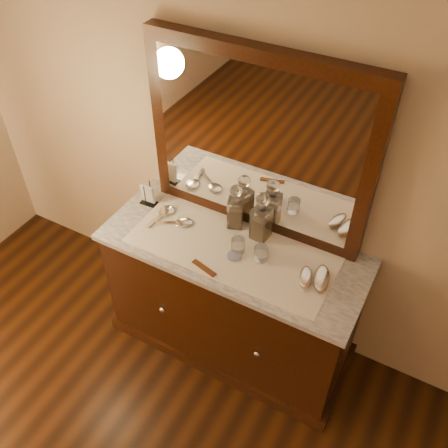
{
  "coord_description": "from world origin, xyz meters",
  "views": [
    {
      "loc": [
        0.84,
        0.33,
        2.71
      ],
      "look_at": [
        0.0,
        1.85,
        1.1
      ],
      "focal_mm": 39.43,
      "sensor_mm": 36.0,
      "label": 1
    }
  ],
  "objects": [
    {
      "name": "mirror_frame",
      "position": [
        0.0,
        2.2,
        1.35
      ],
      "size": [
        1.2,
        0.08,
        1.0
      ],
      "primitive_type": "cube",
      "color": "black",
      "rests_on": "marble_top"
    },
    {
      "name": "hand_mirror_outer",
      "position": [
        -0.47,
        2.0,
        0.86
      ],
      "size": [
        0.1,
        0.22,
        0.02
      ],
      "color": "silver",
      "rests_on": "lace_runner"
    },
    {
      "name": "napkin_rack",
      "position": [
        -0.6,
        2.04,
        0.91
      ],
      "size": [
        0.1,
        0.06,
        0.15
      ],
      "color": "black",
      "rests_on": "marble_top"
    },
    {
      "name": "decanter_right",
      "position": [
        0.09,
        2.1,
        0.97
      ],
      "size": [
        0.1,
        0.1,
        0.3
      ],
      "color": "brown",
      "rests_on": "lace_runner"
    },
    {
      "name": "knob_right",
      "position": [
        0.3,
        1.67,
        0.45
      ],
      "size": [
        0.04,
        0.04,
        0.04
      ],
      "primitive_type": "sphere",
      "color": "silver",
      "rests_on": "dresser_cabinet"
    },
    {
      "name": "lace_runner",
      "position": [
        0.0,
        1.94,
        0.85
      ],
      "size": [
        1.1,
        0.45,
        0.0
      ],
      "primitive_type": "cube",
      "color": "white",
      "rests_on": "marble_top"
    },
    {
      "name": "dresser_cabinet",
      "position": [
        0.0,
        1.96,
        0.41
      ],
      "size": [
        1.4,
        0.55,
        0.82
      ],
      "primitive_type": "cube",
      "color": "black",
      "rests_on": "floor"
    },
    {
      "name": "decanter_left",
      "position": [
        -0.07,
        2.11,
        0.96
      ],
      "size": [
        0.11,
        0.11,
        0.28
      ],
      "color": "brown",
      "rests_on": "lace_runner"
    },
    {
      "name": "hand_mirror_inner",
      "position": [
        -0.34,
        1.97,
        0.86
      ],
      "size": [
        0.2,
        0.15,
        0.02
      ],
      "color": "silver",
      "rests_on": "lace_runner"
    },
    {
      "name": "brush_near",
      "position": [
        0.42,
        1.92,
        0.87
      ],
      "size": [
        0.1,
        0.15,
        0.04
      ],
      "color": "#9C7A5F",
      "rests_on": "lace_runner"
    },
    {
      "name": "knob_left",
      "position": [
        -0.3,
        1.67,
        0.45
      ],
      "size": [
        0.04,
        0.04,
        0.04
      ],
      "primitive_type": "sphere",
      "color": "silver",
      "rests_on": "dresser_cabinet"
    },
    {
      "name": "tumblers",
      "position": [
        0.1,
        1.94,
        0.89
      ],
      "size": [
        0.2,
        0.08,
        0.08
      ],
      "color": "white",
      "rests_on": "lace_runner"
    },
    {
      "name": "dresser_plinth",
      "position": [
        0.0,
        1.96,
        0.04
      ],
      "size": [
        1.46,
        0.59,
        0.08
      ],
      "primitive_type": "cube",
      "color": "black",
      "rests_on": "floor"
    },
    {
      "name": "comb",
      "position": [
        -0.06,
        1.75,
        0.86
      ],
      "size": [
        0.15,
        0.06,
        0.01
      ],
      "primitive_type": "cube",
      "rotation": [
        0.0,
        0.0,
        -0.25
      ],
      "color": "brown",
      "rests_on": "lace_runner"
    },
    {
      "name": "brush_far",
      "position": [
        0.49,
        1.95,
        0.88
      ],
      "size": [
        0.12,
        0.19,
        0.05
      ],
      "color": "#9C7A5F",
      "rests_on": "lace_runner"
    },
    {
      "name": "pin_dish",
      "position": [
        0.04,
        1.89,
        0.86
      ],
      "size": [
        0.08,
        0.08,
        0.01
      ],
      "primitive_type": "cylinder",
      "rotation": [
        0.0,
        0.0,
        -0.13
      ],
      "color": "white",
      "rests_on": "lace_runner"
    },
    {
      "name": "mirror_glass",
      "position": [
        0.0,
        2.17,
        1.35
      ],
      "size": [
        1.06,
        0.01,
        0.86
      ],
      "primitive_type": "cube",
      "color": "white",
      "rests_on": "marble_top"
    },
    {
      "name": "marble_top",
      "position": [
        0.0,
        1.96,
        0.83
      ],
      "size": [
        1.44,
        0.59,
        0.03
      ],
      "primitive_type": "cube",
      "color": "white",
      "rests_on": "dresser_cabinet"
    }
  ]
}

